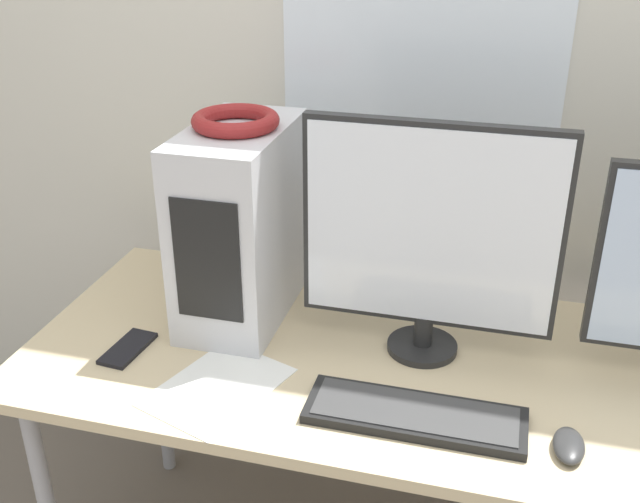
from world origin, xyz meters
TOP-DOWN VIEW (x-y plane):
  - wall_back at (-0.00, 0.88)m, footprint 8.00×0.07m
  - desk at (0.00, 0.38)m, footprint 1.94×0.75m
  - pc_tower at (-0.53, 0.50)m, footprint 0.22×0.41m
  - headphones at (-0.53, 0.50)m, footprint 0.20×0.20m
  - monitor_main at (-0.07, 0.43)m, footprint 0.56×0.16m
  - keyboard at (-0.05, 0.17)m, footprint 0.44×0.14m
  - mouse at (0.25, 0.16)m, footprint 0.06×0.11m
  - cell_phone at (-0.72, 0.25)m, footprint 0.08×0.16m
  - paper_sheet_left at (-0.47, 0.17)m, footprint 0.30×0.35m

SIDE VIEW (x-z plane):
  - desk at x=0.00m, z-range 0.32..1.07m
  - paper_sheet_left at x=-0.47m, z-range 0.75..0.75m
  - cell_phone at x=-0.72m, z-range 0.75..0.76m
  - keyboard at x=-0.05m, z-range 0.75..0.77m
  - mouse at x=0.25m, z-range 0.75..0.78m
  - pc_tower at x=-0.53m, z-range 0.75..1.22m
  - monitor_main at x=-0.07m, z-range 0.77..1.31m
  - headphones at x=-0.53m, z-range 1.22..1.26m
  - wall_back at x=0.00m, z-range 0.00..2.70m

